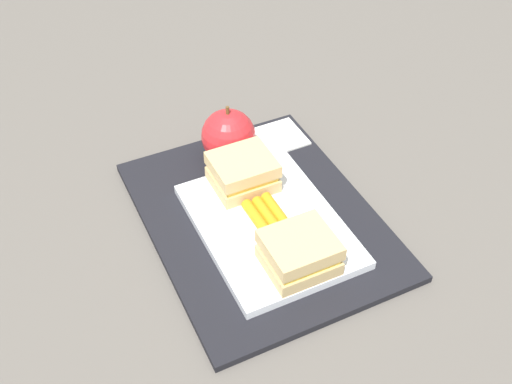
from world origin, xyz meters
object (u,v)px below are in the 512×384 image
object	(u,v)px
apple	(228,136)
paper_napkin	(279,137)
sandwich_half_left	(299,252)
carrot_sticks_bundle	(269,218)
sandwich_half_right	(243,172)
food_tray	(269,225)

from	to	relation	value
apple	paper_napkin	xyz separation A→B (m)	(0.01, -0.09, -0.04)
paper_napkin	apple	bearing A→B (deg)	95.64
apple	sandwich_half_left	bearing A→B (deg)	176.99
carrot_sticks_bundle	sandwich_half_right	bearing A→B (deg)	-0.29
sandwich_half_right	paper_napkin	size ratio (longest dim) A/B	1.14
sandwich_half_left	carrot_sticks_bundle	world-z (taller)	sandwich_half_left
food_tray	paper_napkin	xyz separation A→B (m)	(0.16, -0.10, -0.00)
food_tray	sandwich_half_right	size ratio (longest dim) A/B	2.88
sandwich_half_left	sandwich_half_right	distance (m)	0.16
carrot_sticks_bundle	apple	world-z (taller)	apple
food_tray	paper_napkin	bearing A→B (deg)	-31.42
sandwich_half_right	apple	bearing A→B (deg)	-9.31
sandwich_half_right	apple	size ratio (longest dim) A/B	0.91
sandwich_half_left	carrot_sticks_bundle	bearing A→B (deg)	0.29
food_tray	sandwich_half_right	world-z (taller)	sandwich_half_right
food_tray	paper_napkin	distance (m)	0.19
apple	carrot_sticks_bundle	bearing A→B (deg)	175.30
sandwich_half_right	apple	xyz separation A→B (m)	(0.07, -0.01, 0.00)
food_tray	sandwich_half_left	bearing A→B (deg)	180.00
sandwich_half_right	sandwich_half_left	bearing A→B (deg)	180.00
sandwich_half_left	apple	world-z (taller)	apple
sandwich_half_left	paper_napkin	xyz separation A→B (m)	(0.24, -0.10, -0.03)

